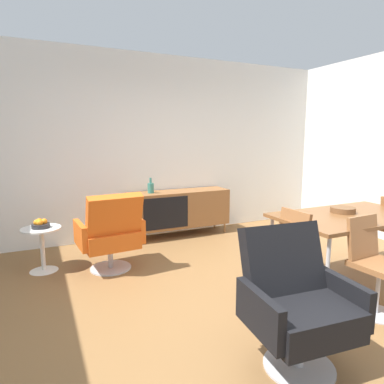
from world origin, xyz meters
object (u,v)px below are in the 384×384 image
Objects in this scene: armchair_black_shell at (296,299)px; fruit_bowl at (40,224)px; dining_chair_near_window at (283,251)px; side_table_round at (42,244)px; lounge_chair_red at (111,232)px; dining_table at (350,218)px; wooden_bowl_on_table at (343,210)px; vase_cobalt at (151,188)px; sideboard at (179,209)px; dining_chair_front_left at (374,262)px.

fruit_bowl is at bearing 121.85° from armchair_black_shell.
dining_chair_near_window is 1.65× the size of side_table_round.
lounge_chair_red is (-1.38, 1.35, -0.00)m from dining_chair_near_window.
wooden_bowl_on_table is at bearing 88.50° from dining_table.
side_table_round is at bearing 141.32° from dining_chair_near_window.
vase_cobalt is at bearing 123.24° from wooden_bowl_on_table.
side_table_round is at bearing -157.29° from vase_cobalt.
sideboard is 0.58m from vase_cobalt.
sideboard is at bearing 102.66° from dining_chair_front_left.
lounge_chair_red is (-0.81, -0.98, -0.34)m from vase_cobalt.
sideboard is at bearing 37.74° from lounge_chair_red.
dining_table is 1.69× the size of lounge_chair_red.
wooden_bowl_on_table is at bearing 31.74° from armchair_black_shell.
dining_chair_near_window reaches higher than wooden_bowl_on_table.
dining_chair_near_window is 0.98m from armchair_black_shell.
sideboard is 2.97m from dining_chair_front_left.
dining_chair_front_left is 0.90× the size of armchair_black_shell.
armchair_black_shell is (0.00, -3.13, -0.34)m from vase_cobalt.
dining_table is 3.45m from fruit_bowl.
dining_chair_front_left is 3.48m from fruit_bowl.
dining_chair_near_window is at bearing 179.88° from dining_table.
dining_chair_front_left is at bearing -69.08° from vase_cobalt.
side_table_round is (-1.54, 2.49, -0.15)m from armchair_black_shell.
dining_table is at bearing -57.99° from vase_cobalt.
armchair_black_shell is at bearing -58.15° from fruit_bowl.
lounge_chair_red and armchair_black_shell have the same top height.
fruit_bowl is (-1.55, 2.49, 0.10)m from armchair_black_shell.
dining_chair_front_left is 4.28× the size of fruit_bowl.
vase_cobalt is 2.43m from dining_chair_near_window.
dining_chair_near_window is at bearing -87.18° from sideboard.
dining_chair_near_window and dining_chair_front_left have the same top height.
dining_chair_front_left is (-0.35, -0.56, -0.23)m from dining_table.
lounge_chair_red is at bearing 135.52° from dining_chair_near_window.
vase_cobalt reaches higher than dining_table.
dining_chair_near_window reaches higher than sideboard.
vase_cobalt is 0.44× the size of side_table_round.
vase_cobalt is 0.27× the size of dining_chair_near_window.
wooden_bowl_on_table is (1.01, -2.23, 0.33)m from sideboard.
vase_cobalt is at bearing 110.92° from dining_chair_front_left.
sideboard is 2.55m from dining_table.
lounge_chair_red is (-1.91, 1.92, -0.00)m from dining_chair_front_left.
sideboard is 1.60m from lounge_chair_red.
armchair_black_shell is (-0.45, -3.13, 0.03)m from sideboard.
vase_cobalt is 0.24× the size of armchair_black_shell.
dining_chair_near_window is (-0.89, 0.00, -0.23)m from dining_table.
fruit_bowl is (-3.00, 1.69, -0.13)m from dining_table.
wooden_bowl_on_table reaches higher than sideboard.
lounge_chair_red reaches higher than fruit_bowl.
side_table_round is 0.24m from fruit_bowl.
armchair_black_shell is at bearing -58.19° from side_table_round.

